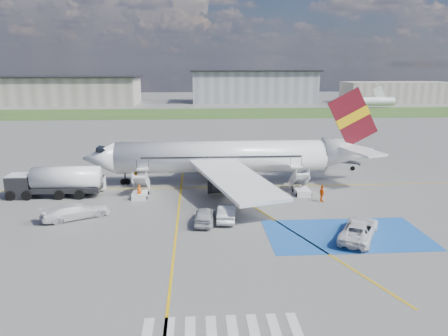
{
  "coord_description": "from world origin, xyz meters",
  "views": [
    {
      "loc": [
        -3.11,
        -39.3,
        14.64
      ],
      "look_at": [
        -0.06,
        7.43,
        3.5
      ],
      "focal_mm": 35.0,
      "sensor_mm": 36.0,
      "label": 1
    }
  ],
  "objects": [
    {
      "name": "car_silver_b",
      "position": [
        -0.25,
        0.47,
        0.79
      ],
      "size": [
        2.2,
        4.93,
        1.57
      ],
      "primitive_type": "imported",
      "rotation": [
        0.0,
        0.0,
        3.03
      ],
      "color": "#B9BBC0",
      "rests_on": "ground"
    },
    {
      "name": "taxiway_line_main",
      "position": [
        0.0,
        12.0,
        0.01
      ],
      "size": [
        120.0,
        0.2,
        0.01
      ],
      "primitive_type": "cube",
      "color": "gold",
      "rests_on": "ground"
    },
    {
      "name": "ground",
      "position": [
        0.0,
        0.0,
        0.0
      ],
      "size": [
        400.0,
        400.0,
        0.0
      ],
      "primitive_type": "plane",
      "color": "#60605E",
      "rests_on": "ground"
    },
    {
      "name": "van_white_b",
      "position": [
        -14.89,
        1.84,
        0.96
      ],
      "size": [
        5.28,
        4.07,
        1.92
      ],
      "primitive_type": "imported",
      "rotation": [
        0.0,
        0.0,
        2.06
      ],
      "color": "silver",
      "rests_on": "ground"
    },
    {
      "name": "fuel_tanker",
      "position": [
        -19.03,
        9.36,
        1.46
      ],
      "size": [
        10.21,
        2.95,
        3.47
      ],
      "rotation": [
        0.0,
        0.0,
        -0.01
      ],
      "color": "black",
      "rests_on": "ground"
    },
    {
      "name": "crew_nose",
      "position": [
        -10.44,
        12.36,
        0.97
      ],
      "size": [
        1.2,
        1.18,
        1.94
      ],
      "primitive_type": "imported",
      "rotation": [
        0.0,
        0.0,
        -0.73
      ],
      "color": "orange",
      "rests_on": "ground"
    },
    {
      "name": "airstairs_fwd",
      "position": [
        -9.5,
        8.7,
        0.62
      ],
      "size": [
        1.9,
        5.2,
        3.6
      ],
      "color": "white",
      "rests_on": "ground"
    },
    {
      "name": "taxiway_line_diag",
      "position": [
        0.0,
        12.0,
        0.01
      ],
      "size": [
        20.71,
        56.45,
        0.01
      ],
      "primitive_type": "cube",
      "rotation": [
        0.0,
        0.0,
        0.35
      ],
      "color": "gold",
      "rests_on": "ground"
    },
    {
      "name": "grass_strip",
      "position": [
        0.0,
        95.0,
        0.01
      ],
      "size": [
        400.0,
        30.0,
        0.01
      ],
      "primitive_type": "cube",
      "color": "#2D4C1E",
      "rests_on": "ground"
    },
    {
      "name": "crew_aft",
      "position": [
        10.52,
        5.56,
        0.91
      ],
      "size": [
        0.58,
        1.12,
        1.82
      ],
      "primitive_type": "imported",
      "rotation": [
        0.0,
        0.0,
        1.7
      ],
      "color": "#E3600B",
      "rests_on": "ground"
    },
    {
      "name": "crosswalk",
      "position": [
        -1.8,
        -18.0,
        0.01
      ],
      "size": [
        9.0,
        4.0,
        0.01
      ],
      "color": "silver",
      "rests_on": "ground"
    },
    {
      "name": "airliner",
      "position": [
        1.51,
        14.0,
        3.39
      ],
      "size": [
        36.81,
        32.95,
        11.92
      ],
      "color": "white",
      "rests_on": "ground"
    },
    {
      "name": "terminal_centre",
      "position": [
        20.0,
        135.0,
        6.0
      ],
      "size": [
        48.0,
        18.0,
        12.0
      ],
      "primitive_type": "cube",
      "color": "gray",
      "rests_on": "ground"
    },
    {
      "name": "terminal_west",
      "position": [
        -55.0,
        130.0,
        5.0
      ],
      "size": [
        60.0,
        22.0,
        10.0
      ],
      "primitive_type": "cube",
      "color": "gray",
      "rests_on": "ground"
    },
    {
      "name": "gpu_cart",
      "position": [
        -15.07,
        11.49,
        0.81
      ],
      "size": [
        2.19,
        1.45,
        1.79
      ],
      "rotation": [
        0.0,
        0.0,
        0.02
      ],
      "color": "white",
      "rests_on": "ground"
    },
    {
      "name": "van_white_a",
      "position": [
        10.87,
        -4.69,
        1.02
      ],
      "size": [
        4.89,
        5.99,
        2.05
      ],
      "primitive_type": "imported",
      "rotation": [
        0.0,
        0.0,
        2.62
      ],
      "color": "white",
      "rests_on": "ground"
    },
    {
      "name": "taxiway_line_cross",
      "position": [
        -5.0,
        -10.0,
        0.01
      ],
      "size": [
        0.2,
        60.0,
        0.01
      ],
      "primitive_type": "cube",
      "color": "gold",
      "rests_on": "ground"
    },
    {
      "name": "car_silver_a",
      "position": [
        -2.4,
        -0.32,
        0.78
      ],
      "size": [
        2.31,
        4.73,
        1.56
      ],
      "primitive_type": "imported",
      "rotation": [
        0.0,
        0.0,
        3.04
      ],
      "color": "#ABADB3",
      "rests_on": "ground"
    },
    {
      "name": "terminal_east",
      "position": [
        75.0,
        128.0,
        4.0
      ],
      "size": [
        40.0,
        16.0,
        8.0
      ],
      "primitive_type": "cube",
      "color": "gray",
      "rests_on": "ground"
    },
    {
      "name": "belt_loader",
      "position": [
        17.48,
        20.85,
        0.42
      ],
      "size": [
        5.79,
        3.54,
        1.68
      ],
      "rotation": [
        0.0,
        0.0,
        -0.35
      ],
      "color": "white",
      "rests_on": "ground"
    },
    {
      "name": "staging_box",
      "position": [
        10.0,
        -4.0,
        0.01
      ],
      "size": [
        14.0,
        8.0,
        0.01
      ],
      "primitive_type": "cube",
      "color": "#1B53A7",
      "rests_on": "ground"
    },
    {
      "name": "airstairs_aft",
      "position": [
        9.0,
        8.7,
        0.62
      ],
      "size": [
        1.9,
        5.2,
        3.6
      ],
      "color": "white",
      "rests_on": "ground"
    },
    {
      "name": "crew_fwd",
      "position": [
        -9.42,
        7.48,
        0.86
      ],
      "size": [
        0.7,
        0.53,
        1.72
      ],
      "primitive_type": "imported",
      "rotation": [
        0.0,
        0.0,
        0.21
      ],
      "color": "#DE590B",
      "rests_on": "ground"
    }
  ]
}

